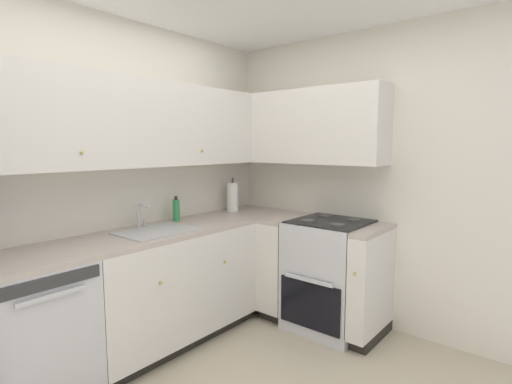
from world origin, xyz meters
TOP-DOWN VIEW (x-y plane):
  - wall_back at (0.00, 1.46)m, footprint 3.53×0.05m
  - wall_right at (1.74, 0.00)m, footprint 0.05×2.97m
  - dishwasher at (-0.61, 1.14)m, footprint 0.60×0.63m
  - lower_cabinets_back at (0.40, 1.14)m, footprint 1.42×0.62m
  - countertop_back at (0.40, 1.14)m, footprint 2.63×0.60m
  - lower_cabinets_right at (1.42, 0.40)m, footprint 0.62×1.02m
  - countertop_right at (1.41, 0.40)m, footprint 0.60×1.02m
  - oven_range at (1.43, 0.28)m, footprint 0.68×0.62m
  - upper_cabinets_back at (0.24, 1.28)m, footprint 2.31×0.34m
  - upper_cabinets_right at (1.55, 0.66)m, footprint 0.32×1.55m
  - sink at (0.28, 1.11)m, footprint 0.55×0.40m
  - faucet at (0.28, 1.31)m, footprint 0.07×0.16m
  - soap_bottle at (0.63, 1.32)m, footprint 0.06×0.06m
  - paper_towel_roll at (1.32, 1.30)m, footprint 0.11×0.11m

SIDE VIEW (x-z plane):
  - dishwasher at x=-0.61m, z-range 0.00..0.89m
  - lower_cabinets_back at x=0.40m, z-range 0.00..0.89m
  - lower_cabinets_right at x=1.42m, z-range 0.00..0.89m
  - oven_range at x=1.43m, z-range -0.07..1.00m
  - sink at x=0.28m, z-range 0.83..0.93m
  - countertop_back at x=0.40m, z-range 0.88..0.92m
  - countertop_right at x=1.41m, z-range 0.88..0.92m
  - soap_bottle at x=0.63m, z-range 0.91..1.12m
  - faucet at x=0.28m, z-range 0.94..1.13m
  - paper_towel_roll at x=1.32m, z-range 0.89..1.23m
  - wall_back at x=0.00m, z-range 0.00..2.52m
  - wall_right at x=1.74m, z-range 0.00..2.52m
  - upper_cabinets_back at x=0.24m, z-range 1.40..2.05m
  - upper_cabinets_right at x=1.55m, z-range 1.40..2.05m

